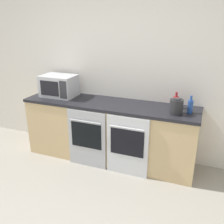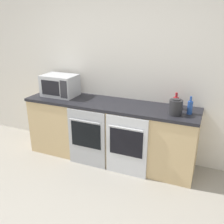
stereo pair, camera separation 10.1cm
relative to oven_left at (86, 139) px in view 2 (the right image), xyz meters
The scene contains 8 objects.
wall_back 1.10m from the oven_left, 71.67° to the left, with size 10.00×0.06×2.60m.
counter_back 0.38m from the oven_left, 55.91° to the left, with size 2.49×0.62×0.88m.
oven_left is the anchor object (origin of this frame).
oven_right 0.59m from the oven_left, ahead, with size 0.56×0.06×0.83m.
microwave 0.94m from the oven_left, 150.59° to the left, with size 0.51×0.37×0.32m.
bottle_blue 1.44m from the oven_left, 13.10° to the left, with size 0.07×0.07×0.23m.
bottle_red 1.30m from the oven_left, 21.05° to the left, with size 0.07×0.07×0.22m.
kettle 1.29m from the oven_left, 10.21° to the left, with size 0.16×0.16×0.20m.
Camera 2 is at (1.33, -1.43, 1.98)m, focal length 40.00 mm.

